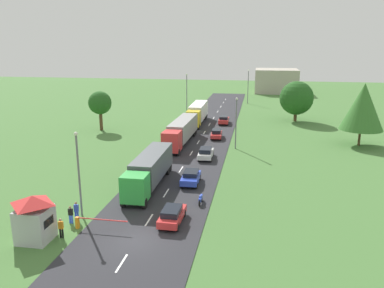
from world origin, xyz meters
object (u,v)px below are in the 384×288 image
at_px(truck_third, 198,112).
at_px(tree_maple, 296,98).
at_px(motorcycle_courier, 201,199).
at_px(person_third, 76,211).
at_px(barrier_gate, 86,222).
at_px(distant_building, 276,81).
at_px(car_lead, 172,215).
at_px(car_third, 206,153).
at_px(tree_oak, 363,107).
at_px(lamppost_second, 236,120).
at_px(truck_second, 181,131).
at_px(lamppost_lead, 79,170).
at_px(guard_booth, 34,218).
at_px(car_second, 191,177).
at_px(car_fifth, 224,120).
at_px(tree_birch, 100,103).
at_px(lamppost_third, 187,93).
at_px(person_second, 61,228).
at_px(car_fourth, 217,134).
at_px(person_lead, 71,214).
at_px(lamppost_fourth, 248,85).
at_px(truck_lead, 150,169).

relative_size(truck_third, tree_maple, 1.58).
xyz_separation_m(motorcycle_courier, person_third, (-10.33, -5.52, 0.40)).
distance_m(barrier_gate, distant_building, 101.43).
bearing_deg(car_lead, motorcycle_courier, 68.86).
xyz_separation_m(car_third, tree_oak, (22.38, 11.24, 5.20)).
distance_m(motorcycle_courier, lamppost_second, 21.78).
distance_m(truck_second, lamppost_lead, 27.62).
xyz_separation_m(guard_booth, lamppost_lead, (1.53, 5.01, 2.49)).
distance_m(car_second, barrier_gate, 14.07).
bearing_deg(car_fifth, tree_birch, -156.65).
bearing_deg(lamppost_second, lamppost_third, 115.94).
bearing_deg(lamppost_third, person_second, -90.14).
distance_m(car_second, car_fifth, 33.93).
bearing_deg(guard_booth, car_second, 55.94).
relative_size(truck_second, tree_oak, 1.56).
height_order(barrier_gate, lamppost_third, lamppost_third).
distance_m(car_fifth, tree_oak, 26.08).
bearing_deg(guard_booth, barrier_gate, 38.67).
bearing_deg(tree_oak, car_third, -153.34).
xyz_separation_m(car_fourth, person_second, (-8.67, -35.93, 0.08)).
xyz_separation_m(person_lead, person_third, (0.26, 0.60, 0.10)).
distance_m(truck_second, car_fifth, 17.29).
xyz_separation_m(car_fifth, barrier_gate, (-7.45, -46.21, -0.17)).
bearing_deg(car_fourth, person_lead, -105.36).
relative_size(barrier_gate, tree_oak, 0.48).
xyz_separation_m(car_second, person_second, (-8.19, -14.07, 0.08)).
relative_size(truck_second, person_second, 8.74).
relative_size(car_second, tree_birch, 0.57).
bearing_deg(tree_birch, car_third, -34.82).
distance_m(truck_third, lamppost_fourth, 29.28).
bearing_deg(tree_maple, truck_second, -131.36).
xyz_separation_m(lamppost_fourth, distant_building, (8.13, 25.69, -1.22)).
xyz_separation_m(car_fourth, lamppost_second, (3.50, -5.85, 3.50)).
relative_size(car_second, tree_oak, 0.42).
relative_size(car_lead, car_fourth, 1.01).
bearing_deg(person_lead, lamppost_fourth, 79.96).
relative_size(person_second, lamppost_third, 0.19).
distance_m(guard_booth, distant_building, 104.48).
distance_m(truck_lead, lamppost_fourth, 63.73).
xyz_separation_m(barrier_gate, lamppost_fourth, (11.13, 73.85, 4.18)).
xyz_separation_m(car_fifth, tree_birch, (-21.47, -9.27, 4.09)).
bearing_deg(truck_lead, car_fourth, 78.45).
xyz_separation_m(tree_oak, tree_birch, (-43.59, 3.52, -1.10)).
bearing_deg(tree_oak, person_lead, -133.91).
bearing_deg(tree_maple, person_third, -114.65).
distance_m(person_second, tree_maple, 58.10).
bearing_deg(tree_oak, barrier_gate, -131.51).
distance_m(person_second, lamppost_second, 32.63).
bearing_deg(car_lead, person_second, -154.06).
bearing_deg(car_fourth, truck_third, 113.00).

